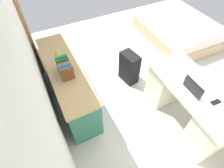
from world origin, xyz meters
TOP-DOWN VIEW (x-y plane):
  - ground_plane at (0.00, 0.00)m, footprint 5.27×5.27m
  - wall_back at (0.00, 2.14)m, footprint 4.05×0.10m
  - door_wooden at (1.47, 2.06)m, footprint 0.88×0.05m
  - desk at (-1.04, 0.28)m, footprint 1.47×0.72m
  - credenza at (0.17, 1.75)m, footprint 1.80×0.48m
  - bed at (0.80, -1.18)m, footprint 1.96×1.48m
  - suitcase_black at (0.11, 0.62)m, footprint 0.39×0.27m
  - laptop at (-1.06, 0.36)m, footprint 0.32×0.23m
  - computer_mouse at (-0.81, 0.31)m, footprint 0.06×0.10m
  - cell_phone_near_laptop at (-1.32, 0.25)m, footprint 0.07×0.14m
  - book_row at (0.02, 1.76)m, footprint 0.31×0.17m
  - figurine_small at (0.48, 1.76)m, footprint 0.08×0.08m

SIDE VIEW (x-z plane):
  - ground_plane at x=0.00m, z-range 0.00..0.00m
  - bed at x=0.80m, z-range -0.05..0.53m
  - suitcase_black at x=0.11m, z-range 0.00..0.61m
  - credenza at x=0.17m, z-range 0.00..0.76m
  - desk at x=-1.04m, z-range 0.02..0.76m
  - cell_phone_near_laptop at x=-1.32m, z-range 0.75..0.75m
  - computer_mouse at x=-0.81m, z-range 0.75..0.77m
  - laptop at x=-1.06m, z-range 0.69..0.90m
  - figurine_small at x=0.48m, z-range 0.76..0.87m
  - book_row at x=0.02m, z-range 0.75..0.98m
  - door_wooden at x=1.47m, z-range 0.00..2.04m
  - wall_back at x=0.00m, z-range 0.00..2.64m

